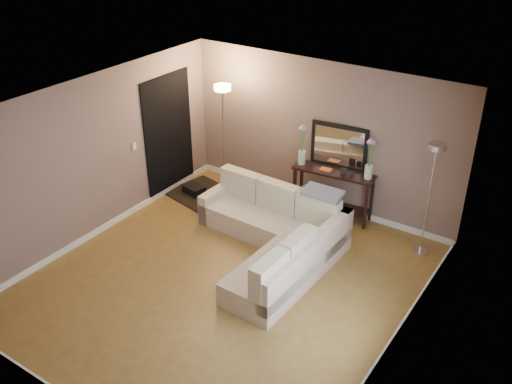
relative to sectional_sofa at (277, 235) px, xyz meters
The scene contains 22 objects.
floor 1.10m from the sectional_sofa, 102.31° to the right, with size 5.00×5.50×0.01m, color olive.
ceiling 2.52m from the sectional_sofa, 102.31° to the right, with size 5.00×5.50×0.01m, color white.
wall_back 2.00m from the sectional_sofa, 97.40° to the left, with size 5.00×0.02×2.60m, color #78645C.
wall_front 3.92m from the sectional_sofa, 93.39° to the right, with size 5.00×0.02×2.60m, color #78645C.
wall_left 3.08m from the sectional_sofa, 159.37° to the right, with size 0.02×5.50×2.60m, color #78645C.
wall_right 2.69m from the sectional_sofa, 24.26° to the right, with size 0.02×5.50×2.60m, color #78645C.
baseboard_back 1.74m from the sectional_sofa, 97.51° to the left, with size 5.00×0.03×0.10m, color white.
baseboard_left 2.91m from the sectional_sofa, 159.19° to the right, with size 0.03×5.50×0.10m, color white.
baseboard_right 2.50m from the sectional_sofa, 24.49° to the right, with size 0.03×5.50×0.10m, color white.
doorway 2.89m from the sectional_sofa, 166.08° to the left, with size 0.02×1.20×2.20m, color black.
switch_plate 2.85m from the sectional_sofa, behind, with size 0.02×0.08×0.12m, color white.
sectional_sofa is the anchor object (origin of this frame).
throw_blanket 0.95m from the sectional_sofa, 53.72° to the left, with size 0.61×0.35×0.05m, color slate.
console_table 1.48m from the sectional_sofa, 85.91° to the left, with size 1.42×0.52×0.85m.
leaning_mirror 1.90m from the sectional_sofa, 84.28° to the left, with size 0.98×0.15×0.77m.
table_decor 1.56m from the sectional_sofa, 82.67° to the left, with size 0.59×0.15×0.14m.
flower_vase_left 1.69m from the sectional_sofa, 105.63° to the left, with size 0.16×0.14×0.73m.
flower_vase_right 1.91m from the sectional_sofa, 63.58° to the left, with size 0.16×0.14×0.73m.
floor_lamp_lit 2.46m from the sectional_sofa, 147.72° to the left, with size 0.34×0.34×2.04m.
floor_lamp_unlit 2.44m from the sectional_sofa, 33.91° to the left, with size 0.26×0.26×1.83m.
charcoal_rug 2.21m from the sectional_sofa, 158.33° to the left, with size 1.33×1.00×0.02m, color black.
black_bag 2.41m from the sectional_sofa, 161.39° to the left, with size 0.38×0.27×0.24m, color black.
Camera 1 is at (4.06, -5.25, 5.06)m, focal length 40.00 mm.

